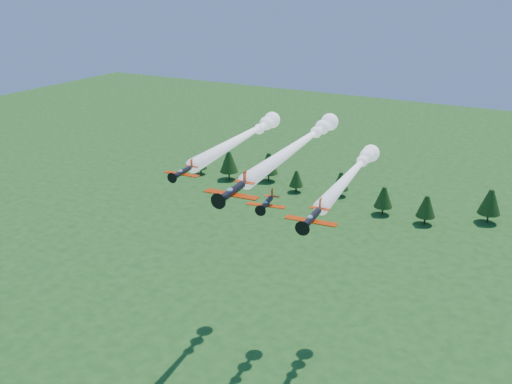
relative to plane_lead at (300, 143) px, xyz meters
The scene contains 5 objects.
plane_lead is the anchor object (origin of this frame).
plane_left 14.60m from the plane_lead, 163.98° to the left, with size 8.81×45.40×3.70m.
plane_right 12.04m from the plane_lead, 34.42° to the left, with size 9.30×44.69×3.70m.
plane_slot 14.61m from the plane_lead, 93.21° to the right, with size 7.07×7.75×2.47m.
treeline 99.41m from the plane_lead, 92.88° to the left, with size 178.55×20.07×11.63m.
Camera 1 is at (42.31, -74.47, 76.89)m, focal length 40.00 mm.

